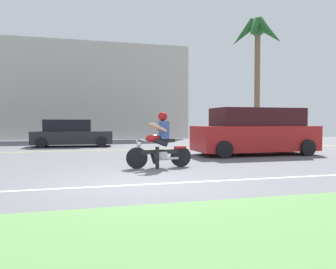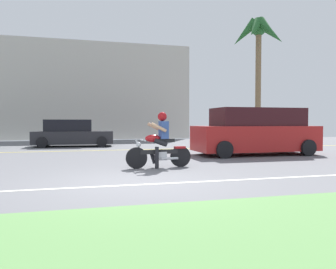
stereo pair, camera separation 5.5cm
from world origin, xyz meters
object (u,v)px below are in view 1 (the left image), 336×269
at_px(motorcyclist, 160,144).
at_px(parked_car_1, 71,134).
at_px(palm_tree_0, 258,39).
at_px(suv_nearby, 256,132).

relative_size(motorcyclist, parked_car_1, 0.45).
distance_m(parked_car_1, palm_tree_0, 15.46).
bearing_deg(suv_nearby, palm_tree_0, 59.52).
bearing_deg(parked_car_1, suv_nearby, -43.47).
bearing_deg(suv_nearby, parked_car_1, 136.53).
height_order(suv_nearby, parked_car_1, suv_nearby).
distance_m(motorcyclist, parked_car_1, 9.98).
xyz_separation_m(parked_car_1, palm_tree_0, (13.39, 3.60, 6.83)).
bearing_deg(motorcyclist, parked_car_1, 104.86).
bearing_deg(palm_tree_0, suv_nearby, -120.48).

